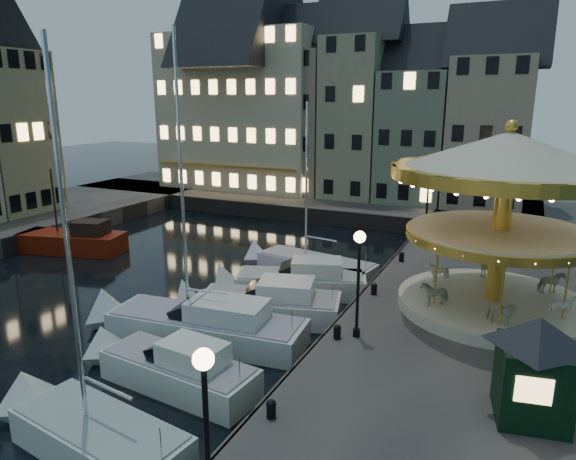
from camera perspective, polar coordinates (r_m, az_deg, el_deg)
The scene contains 28 objects.
ground at distance 23.03m, azimuth -11.05°, elevation -12.02°, with size 160.00×160.00×0.00m, color black.
quay_east at distance 24.41m, azimuth 26.99°, elevation -10.15°, with size 16.00×56.00×1.30m, color #474442.
quay_north at distance 49.87m, azimuth 0.45°, elevation 3.45°, with size 44.00×12.00×1.30m, color #474442.
quaywall_e at distance 25.23m, azimuth 8.44°, elevation -7.87°, with size 0.15×44.00×1.30m, color #47423A.
quaywall_n at distance 43.72m, azimuth -0.47°, elevation 1.88°, with size 48.00×0.15×1.30m, color #47423A.
streetlamp_a at distance 11.02m, azimuth -9.11°, elevation -19.63°, with size 0.44×0.44×4.17m.
streetlamp_b at distance 19.24m, azimuth 7.85°, elevation -4.31°, with size 0.44×0.44×4.17m.
streetlamp_c at distance 31.99m, azimuth 15.21°, elevation 2.86°, with size 0.44×0.44×4.17m.
bollard_a at distance 15.46m, azimuth -1.88°, elevation -19.16°, with size 0.30×0.30×0.57m.
bollard_b at distance 19.88m, azimuth 5.49°, elevation -11.12°, with size 0.30×0.30×0.57m.
bollard_c at distance 24.28m, azimuth 9.54°, elevation -6.40°, with size 0.30×0.30×0.57m.
bollard_d at distance 29.35m, azimuth 12.50°, elevation -2.86°, with size 0.30×0.30×0.57m.
townhouse_na at distance 56.46m, azimuth -9.54°, elevation 11.83°, with size 5.50×8.00×12.80m.
townhouse_nb at distance 53.54m, azimuth -4.64°, elevation 12.38°, with size 6.16×8.00×13.80m.
townhouse_nc at distance 50.79m, azimuth 1.44°, elevation 12.88°, with size 6.82×8.00×14.80m.
townhouse_nd at distance 48.74m, azimuth 7.81°, elevation 13.28°, with size 5.50×8.00×15.80m.
townhouse_ne at distance 47.43m, azimuth 14.15°, elevation 11.14°, with size 6.16×8.00×12.80m.
townhouse_nf at distance 46.59m, azimuth 21.62°, elevation 11.14°, with size 6.82×8.00×13.80m.
hotel_corner at distance 53.48m, azimuth -4.62°, elevation 13.99°, with size 17.60×9.00×16.80m.
motorboat_a at distance 17.37m, azimuth -21.32°, elevation -20.31°, with size 6.83×3.01×11.25m.
motorboat_b at distance 19.74m, azimuth -12.96°, elevation -14.80°, with size 7.11×2.60×2.15m.
motorboat_c at distance 22.86m, azimuth -9.93°, elevation -10.29°, with size 9.74×3.46×12.88m.
motorboat_d at distance 24.61m, azimuth -2.98°, elevation -8.33°, with size 7.70×4.35×2.15m.
motorboat_e at distance 27.46m, azimuth 0.60°, elevation -5.84°, with size 7.81×4.64×2.15m.
motorboat_f at distance 30.45m, azimuth 2.19°, elevation -4.01°, with size 8.23×3.29×10.88m.
red_fishing_boat at distance 37.78m, azimuth -22.67°, elevation -1.21°, with size 7.44×4.16×5.81m.
carousel at distance 22.73m, azimuth 23.00°, elevation 4.28°, with size 9.20×9.20×8.05m.
ticket_kiosk at distance 16.09m, azimuth 25.92°, elevation -12.03°, with size 2.99×2.99×3.50m.
Camera 1 is at (12.53, -16.44, 10.16)m, focal length 32.00 mm.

